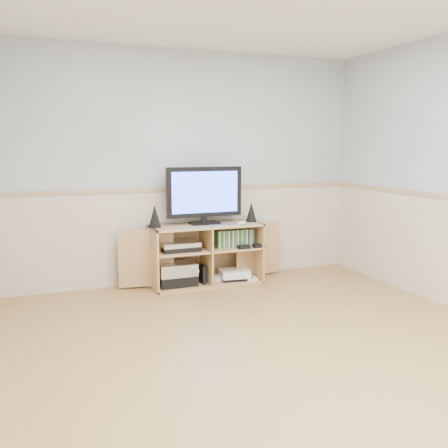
{
  "coord_description": "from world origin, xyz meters",
  "views": [
    {
      "loc": [
        -1.6,
        -2.98,
        1.49
      ],
      "look_at": [
        0.04,
        1.2,
        0.78
      ],
      "focal_mm": 40.0,
      "sensor_mm": 36.0,
      "label": 1
    }
  ],
  "objects_px": {
    "media_cabinet": "(205,253)",
    "monitor": "(204,193)",
    "game_consoles": "(233,275)",
    "keyboard": "(224,225)"
  },
  "relations": [
    {
      "from": "keyboard",
      "to": "game_consoles",
      "type": "height_order",
      "value": "keyboard"
    },
    {
      "from": "monitor",
      "to": "game_consoles",
      "type": "height_order",
      "value": "monitor"
    },
    {
      "from": "monitor",
      "to": "game_consoles",
      "type": "xyz_separation_m",
      "value": [
        0.31,
        -0.06,
        -0.91
      ]
    },
    {
      "from": "media_cabinet",
      "to": "monitor",
      "type": "distance_m",
      "value": 0.65
    },
    {
      "from": "monitor",
      "to": "keyboard",
      "type": "relative_size",
      "value": 2.72
    },
    {
      "from": "monitor",
      "to": "game_consoles",
      "type": "distance_m",
      "value": 0.96
    },
    {
      "from": "media_cabinet",
      "to": "game_consoles",
      "type": "distance_m",
      "value": 0.41
    },
    {
      "from": "media_cabinet",
      "to": "game_consoles",
      "type": "bearing_deg",
      "value": -12.21
    },
    {
      "from": "media_cabinet",
      "to": "keyboard",
      "type": "distance_m",
      "value": 0.41
    },
    {
      "from": "media_cabinet",
      "to": "keyboard",
      "type": "bearing_deg",
      "value": -51.58
    }
  ]
}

